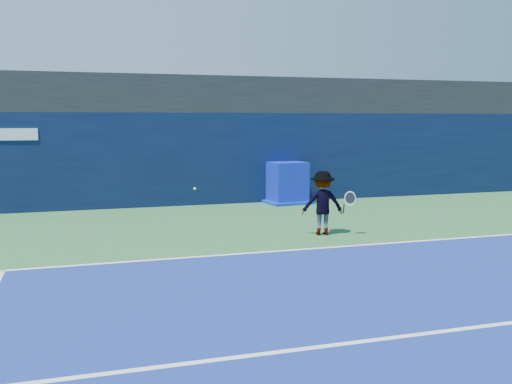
% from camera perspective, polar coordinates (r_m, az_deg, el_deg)
% --- Properties ---
extents(ground, '(80.00, 80.00, 0.00)m').
position_cam_1_polar(ground, '(9.32, 6.12, -10.14)').
color(ground, '#2D6433').
rests_on(ground, ground).
extents(baseline, '(24.00, 0.10, 0.01)m').
position_cam_1_polar(baseline, '(12.04, 0.48, -6.06)').
color(baseline, white).
rests_on(baseline, ground).
extents(service_line, '(24.00, 0.10, 0.01)m').
position_cam_1_polar(service_line, '(7.63, 12.21, -14.22)').
color(service_line, white).
rests_on(service_line, ground).
extents(stadium_band, '(36.00, 3.00, 1.20)m').
position_cam_1_polar(stadium_band, '(20.00, -6.96, 9.55)').
color(stadium_band, black).
rests_on(stadium_band, back_wall_assembly).
extents(back_wall_assembly, '(36.00, 1.03, 3.00)m').
position_cam_1_polar(back_wall_assembly, '(19.04, -6.34, 3.36)').
color(back_wall_assembly, '#091434').
rests_on(back_wall_assembly, ground).
extents(equipment_cart, '(1.60, 1.60, 1.38)m').
position_cam_1_polar(equipment_cart, '(19.14, 3.04, 0.79)').
color(equipment_cart, '#0D1BB6').
rests_on(equipment_cart, ground).
extents(tennis_player, '(1.28, 0.77, 1.55)m').
position_cam_1_polar(tennis_player, '(13.89, 6.66, -1.09)').
color(tennis_player, silver).
rests_on(tennis_player, ground).
extents(tennis_ball, '(0.06, 0.06, 0.06)m').
position_cam_1_polar(tennis_ball, '(13.36, -6.14, 0.33)').
color(tennis_ball, '#C6D818').
rests_on(tennis_ball, ground).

